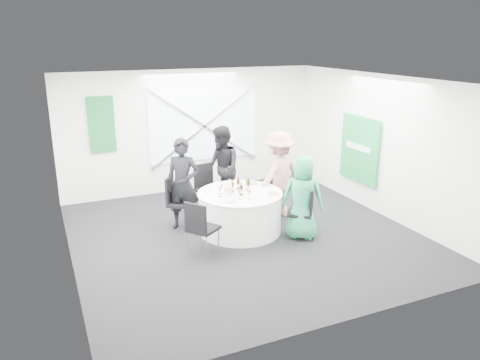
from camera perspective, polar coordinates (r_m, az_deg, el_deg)
name	(u,v)px	position (r m, az deg, el deg)	size (l,w,h in m)	color
floor	(244,235)	(8.66, 0.54, -6.70)	(6.00, 6.00, 0.00)	black
ceiling	(245,80)	(7.95, 0.59, 12.10)	(6.00, 6.00, 0.00)	white
wall_back	(191,131)	(10.93, -5.96, 5.99)	(6.00, 6.00, 0.00)	white
wall_front	(348,221)	(5.73, 13.05, -4.85)	(6.00, 6.00, 0.00)	white
wall_left	(63,182)	(7.52, -20.76, -0.22)	(6.00, 6.00, 0.00)	white
wall_right	(381,146)	(9.78, 16.84, 4.02)	(6.00, 6.00, 0.00)	white
window_panel	(204,126)	(10.96, -4.41, 6.60)	(2.60, 0.03, 1.60)	white
window_brace_a	(205,126)	(10.93, -4.34, 6.57)	(0.05, 0.05, 3.16)	silver
window_brace_b	(205,126)	(10.93, -4.34, 6.57)	(0.05, 0.05, 3.16)	silver
green_banner	(102,125)	(10.40, -16.52, 6.49)	(0.55, 0.04, 1.20)	#156B2A
green_sign	(359,149)	(10.24, 14.33, 3.64)	(0.05, 1.20, 1.40)	#1A913E
banquet_table	(240,212)	(8.68, 0.00, -3.91)	(1.56, 1.56, 0.76)	white
chair_back	(207,185)	(9.57, -4.08, -0.55)	(0.54, 0.54, 1.01)	black
chair_back_left	(176,198)	(8.87, -7.78, -2.18)	(0.63, 0.63, 1.00)	black
chair_back_right	(276,189)	(9.49, 4.36, -1.12)	(0.56, 0.55, 0.91)	black
chair_front_right	(305,208)	(8.46, 7.94, -3.45)	(0.59, 0.59, 0.93)	black
chair_front_left	(200,225)	(7.65, -4.88, -5.47)	(0.61, 0.61, 0.96)	black
person_man_back_left	(183,184)	(8.74, -7.00, -0.52)	(0.63, 0.41, 1.73)	black
person_man_back	(222,169)	(9.63, -2.26, 1.38)	(0.86, 0.47, 1.77)	black
person_woman_pink	(279,175)	(9.26, 4.73, 0.62)	(1.13, 0.52, 1.75)	tan
person_woman_green	(303,198)	(8.36, 7.64, -2.15)	(0.74, 0.48, 1.52)	#2A9A67
plate_back	(226,184)	(9.03, -1.72, -0.47)	(0.30, 0.30, 0.01)	white
plate_back_left	(212,193)	(8.53, -3.41, -1.55)	(0.27, 0.27, 0.01)	white
plate_back_right	(253,184)	(9.01, 1.55, -0.45)	(0.27, 0.27, 0.04)	white
plate_front_right	(273,194)	(8.47, 4.06, -1.66)	(0.25, 0.25, 0.04)	white
plate_front_left	(225,200)	(8.13, -1.85, -2.51)	(0.29, 0.29, 0.01)	white
napkin	(230,200)	(8.05, -1.28, -2.47)	(0.17, 0.11, 0.05)	white
beer_bottle_a	(232,187)	(8.54, -0.96, -0.92)	(0.06, 0.06, 0.24)	#351D09
beer_bottle_b	(238,185)	(8.69, -0.22, -0.58)	(0.06, 0.06, 0.25)	#351D09
beer_bottle_c	(249,186)	(8.59, 1.05, -0.77)	(0.06, 0.06, 0.26)	#351D09
beer_bottle_d	(241,190)	(8.37, 0.16, -1.29)	(0.06, 0.06, 0.25)	#351D09
green_water_bottle	(247,184)	(8.64, 0.91, -0.52)	(0.08, 0.08, 0.30)	green
clear_water_bottle	(230,189)	(8.35, -1.28, -1.15)	(0.08, 0.08, 0.30)	white
wine_glass_a	(249,192)	(8.18, 1.14, -1.50)	(0.07, 0.07, 0.17)	white
wine_glass_b	(221,187)	(8.44, -2.29, -0.90)	(0.07, 0.07, 0.17)	white
wine_glass_c	(239,192)	(8.18, -0.06, -1.49)	(0.07, 0.07, 0.17)	white
wine_glass_d	(226,191)	(8.24, -1.74, -1.37)	(0.07, 0.07, 0.17)	white
wine_glass_e	(220,190)	(8.31, -2.46, -1.20)	(0.07, 0.07, 0.17)	white
fork_a	(268,197)	(8.30, 3.47, -2.14)	(0.01, 0.15, 0.01)	silver
knife_a	(271,193)	(8.54, 3.86, -1.59)	(0.01, 0.15, 0.01)	silver
fork_b	(263,186)	(8.92, 2.76, -0.73)	(0.01, 0.15, 0.01)	silver
knife_b	(249,183)	(9.07, 1.08, -0.40)	(0.01, 0.15, 0.01)	silver
fork_c	(235,183)	(9.09, -0.64, -0.37)	(0.01, 0.15, 0.01)	silver
knife_c	(220,185)	(8.97, -2.46, -0.64)	(0.01, 0.15, 0.01)	silver
fork_d	(211,189)	(8.75, -3.54, -1.10)	(0.01, 0.15, 0.01)	silver
knife_d	(209,194)	(8.48, -3.84, -1.73)	(0.01, 0.15, 0.01)	silver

